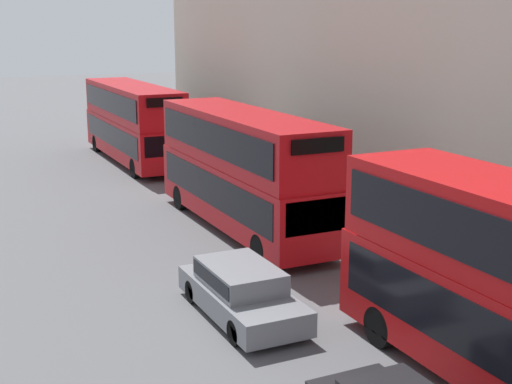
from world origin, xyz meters
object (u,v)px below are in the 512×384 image
object	(u,v)px
bus_third_in_queue	(133,120)
pedestrian	(194,154)
bus_second_in_queue	(243,166)
car_hatchback	(241,290)

from	to	relation	value
bus_third_in_queue	pedestrian	bearing A→B (deg)	-50.82
bus_second_in_queue	pedestrian	world-z (taller)	bus_second_in_queue
bus_second_in_queue	bus_third_in_queue	bearing A→B (deg)	90.00
bus_second_in_queue	car_hatchback	xyz separation A→B (m)	(-3.40, -7.32, -1.69)
bus_second_in_queue	pedestrian	bearing A→B (deg)	78.26
bus_third_in_queue	pedestrian	xyz separation A→B (m)	(2.42, -2.97, -1.57)
bus_second_in_queue	pedestrian	size ratio (longest dim) A/B	6.46
bus_third_in_queue	pedestrian	size ratio (longest dim) A/B	6.79
car_hatchback	pedestrian	world-z (taller)	pedestrian
bus_second_in_queue	car_hatchback	size ratio (longest dim) A/B	2.34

